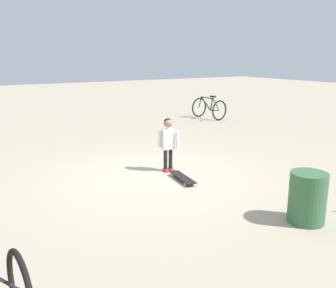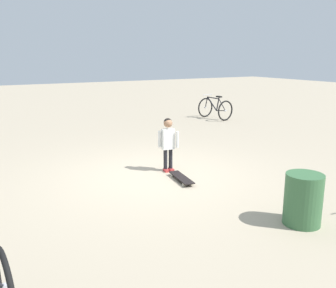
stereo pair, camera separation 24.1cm
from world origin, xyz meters
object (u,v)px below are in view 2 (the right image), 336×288
child_person (168,139)px  bicycle_near (215,108)px  skateboard (181,178)px  trash_bin (303,199)px

child_person → bicycle_near: (4.54, 4.61, -0.28)m
child_person → bicycle_near: size_ratio=0.92×
skateboard → bicycle_near: size_ratio=0.70×
bicycle_near → child_person: bearing=-134.6°
bicycle_near → trash_bin: bicycle_near is taller
bicycle_near → trash_bin: size_ratio=1.63×
skateboard → bicycle_near: 7.00m
child_person → skateboard: bearing=-97.2°
skateboard → trash_bin: bearing=-78.0°
bicycle_near → trash_bin: (-4.13, -7.58, -0.03)m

